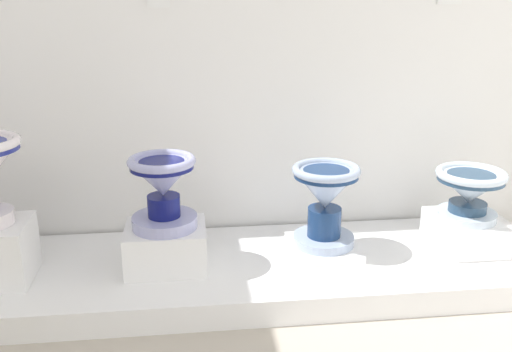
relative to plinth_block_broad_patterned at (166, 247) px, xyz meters
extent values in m
cube|color=white|center=(0.39, 0.02, -0.17)|extent=(3.16, 0.84, 0.13)
cube|color=white|center=(0.00, 0.00, 0.00)|extent=(0.38, 0.32, 0.21)
cylinder|color=#A3A6D6|center=(0.00, 0.00, 0.13)|extent=(0.31, 0.31, 0.06)
cylinder|color=#0F135A|center=(0.00, 0.00, 0.21)|extent=(0.15, 0.15, 0.10)
cone|color=#A3A6D6|center=(0.00, 0.00, 0.35)|extent=(0.30, 0.30, 0.17)
cylinder|color=#0F135A|center=(0.00, 0.00, 0.41)|extent=(0.29, 0.29, 0.03)
torus|color=#A3A6D6|center=(0.00, 0.00, 0.43)|extent=(0.32, 0.32, 0.04)
cylinder|color=#0F135A|center=(0.00, 0.00, 0.43)|extent=(0.21, 0.21, 0.01)
cube|color=white|center=(0.80, 0.07, -0.08)|extent=(0.35, 0.34, 0.04)
cylinder|color=#A1B4D2|center=(0.80, 0.07, -0.04)|extent=(0.31, 0.31, 0.05)
cylinder|color=navy|center=(0.80, 0.07, 0.06)|extent=(0.17, 0.17, 0.15)
cone|color=#A1B4D2|center=(0.80, 0.07, 0.24)|extent=(0.33, 0.33, 0.20)
cylinder|color=navy|center=(0.80, 0.07, 0.32)|extent=(0.32, 0.32, 0.03)
torus|color=#A1B4D2|center=(0.80, 0.07, 0.34)|extent=(0.34, 0.34, 0.04)
cylinder|color=navy|center=(0.80, 0.07, 0.33)|extent=(0.23, 0.23, 0.01)
cube|color=white|center=(1.55, 0.06, -0.03)|extent=(0.32, 0.39, 0.15)
cylinder|color=silver|center=(1.55, 0.06, 0.07)|extent=(0.30, 0.30, 0.04)
cylinder|color=navy|center=(1.55, 0.06, 0.11)|extent=(0.19, 0.19, 0.05)
cone|color=silver|center=(1.55, 0.06, 0.22)|extent=(0.34, 0.34, 0.15)
cylinder|color=navy|center=(1.55, 0.06, 0.27)|extent=(0.33, 0.33, 0.03)
torus|color=silver|center=(1.55, 0.06, 0.29)|extent=(0.35, 0.35, 0.04)
cylinder|color=navy|center=(1.55, 0.06, 0.29)|extent=(0.24, 0.24, 0.01)
camera|label=1|loc=(0.14, -2.53, 1.18)|focal=39.81mm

